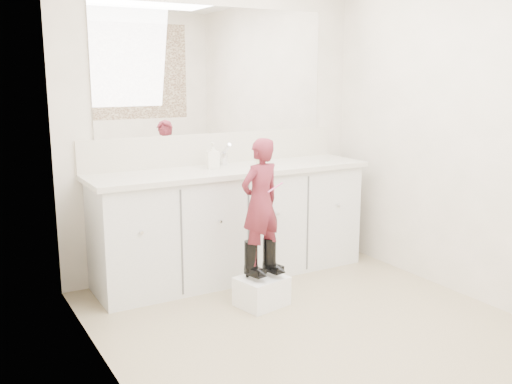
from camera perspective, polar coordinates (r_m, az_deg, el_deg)
floor at (r=3.77m, az=6.52°, el=-13.71°), size 3.00×3.00×0.00m
wall_back at (r=4.71m, az=-4.06°, el=6.63°), size 2.60×0.00×2.60m
wall_left at (r=2.86m, az=-14.44°, el=3.04°), size 0.00×3.00×3.00m
wall_right at (r=4.34m, az=20.94°, el=5.46°), size 0.00×3.00×3.00m
vanity_cabinet at (r=4.60m, az=-2.43°, el=-3.27°), size 2.20×0.55×0.85m
countertop at (r=4.50m, az=-2.39°, el=2.17°), size 2.28×0.58×0.04m
backsplash at (r=4.72m, az=-3.95°, el=4.38°), size 2.28×0.03×0.25m
mirror at (r=4.69m, az=-4.08°, el=11.99°), size 2.00×0.02×1.00m
faucet at (r=4.63m, az=-3.34°, el=3.32°), size 0.08×0.08×0.10m
cup at (r=4.57m, az=0.43°, el=3.17°), size 0.10×0.10×0.09m
soap_bottle at (r=4.47m, az=-4.35°, el=3.67°), size 0.11×0.11×0.20m
step_stool at (r=4.10m, az=0.57°, el=-9.89°), size 0.37×0.33×0.21m
boot_left at (r=4.00m, az=-0.50°, el=-6.80°), size 0.13×0.20×0.27m
boot_right at (r=4.07m, az=1.35°, el=-6.47°), size 0.13×0.20×0.27m
toddler at (r=3.93m, az=0.44°, el=-0.99°), size 0.36×0.27×0.88m
toothbrush at (r=3.87m, az=1.93°, el=0.45°), size 0.14×0.04×0.06m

